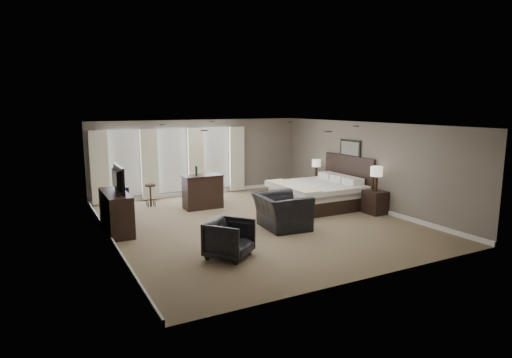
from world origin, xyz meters
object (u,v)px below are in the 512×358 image
bar_stool_left (151,196)px  bed (320,182)px  armchair_far (229,237)px  desk_chair (123,204)px  lamp_far (316,168)px  armchair_near (282,206)px  nightstand_near (375,202)px  tv (115,189)px  nightstand_far (316,186)px  bar_counter (203,192)px  bar_stool_right (218,190)px  lamp_near (376,179)px  dresser (116,212)px

bar_stool_left → bed: bearing=-27.6°
armchair_far → bar_stool_left: size_ratio=1.23×
armchair_far → desk_chair: (-1.40, 3.82, 0.06)m
lamp_far → desk_chair: lamp_far is taller
bed → armchair_near: 2.69m
bar_stool_left → lamp_far: bearing=-10.0°
nightstand_near → tv: tv is taller
lamp_far → armchair_near: 4.30m
nightstand_near → lamp_far: lamp_far is taller
lamp_far → tv: 7.04m
nightstand_far → armchair_near: armchair_near is taller
armchair_near → bar_counter: armchair_near is taller
bed → bar_stool_right: (-2.56, 2.01, -0.36)m
tv → armchair_near: bearing=-113.2°
nightstand_far → lamp_near: size_ratio=0.89×
bar_counter → nightstand_far: bearing=-0.5°
nightstand_near → lamp_far: 2.96m
bed → desk_chair: (-5.71, 1.04, -0.27)m
nightstand_far → tv: bearing=-169.4°
armchair_near → lamp_far: bearing=-42.5°
nightstand_near → armchair_far: armchair_far is taller
tv → bar_counter: bearing=-64.4°
nightstand_near → bar_stool_right: (-3.45, 3.46, 0.07)m
dresser → bar_stool_right: bearing=28.1°
bar_stool_left → lamp_near: bearing=-35.1°
lamp_far → bed: bearing=-121.5°
nightstand_far → armchair_far: 6.70m
armchair_near → nightstand_far: bearing=-42.5°
bed → armchair_far: bed is taller
nightstand_near → nightstand_far: 2.90m
nightstand_far → armchair_far: bearing=-140.9°
bed → lamp_near: bed is taller
bed → dresser: 6.04m
lamp_near → armchair_far: lamp_near is taller
bed → bar_counter: (-3.27, 1.48, -0.25)m
nightstand_near → lamp_far: bearing=90.0°
nightstand_far → armchair_near: 4.29m
tv → lamp_far: bearing=-79.4°
bar_stool_left → desk_chair: 1.76m
bed → bar_stool_right: size_ratio=2.95×
armchair_near → desk_chair: (-3.45, 2.49, -0.09)m
bar_counter → dresser: bearing=-154.4°
nightstand_far → bar_counter: bar_counter is taller
dresser → armchair_far: size_ratio=2.00×
bed → bar_stool_right: bearing=141.7°
armchair_far → bar_stool_left: bearing=54.3°
lamp_near → dresser: bearing=166.9°
bar_stool_right → desk_chair: bearing=-162.8°
bed → nightstand_far: 1.76m
dresser → tv: size_ratio=1.53×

